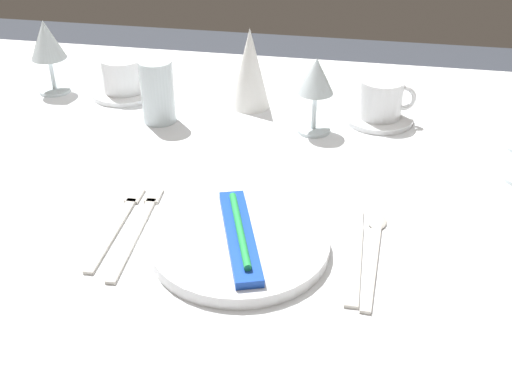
{
  "coord_description": "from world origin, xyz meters",
  "views": [
    {
      "loc": [
        0.18,
        -0.89,
        1.26
      ],
      "look_at": [
        0.03,
        -0.1,
        0.76
      ],
      "focal_mm": 44.06,
      "sensor_mm": 36.0,
      "label": 1
    }
  ],
  "objects": [
    {
      "name": "fork_outer",
      "position": [
        -0.12,
        -0.2,
        0.74
      ],
      "size": [
        0.03,
        0.23,
        0.0
      ],
      "color": "beige",
      "rests_on": "dining_table"
    },
    {
      "name": "drink_tumbler",
      "position": [
        -0.2,
        0.16,
        0.79
      ],
      "size": [
        0.06,
        0.06,
        0.12
      ],
      "color": "silver",
      "rests_on": "dining_table"
    },
    {
      "name": "dinner_plate",
      "position": [
        0.03,
        -0.22,
        0.75
      ],
      "size": [
        0.25,
        0.25,
        0.02
      ],
      "primitive_type": "cylinder",
      "color": "white",
      "rests_on": "dining_table"
    },
    {
      "name": "wine_glass_left",
      "position": [
        0.09,
        0.17,
        0.84
      ],
      "size": [
        0.07,
        0.07,
        0.14
      ],
      "color": "silver",
      "rests_on": "dining_table"
    },
    {
      "name": "saucer_left",
      "position": [
        -0.31,
        0.26,
        0.74
      ],
      "size": [
        0.14,
        0.14,
        0.01
      ],
      "primitive_type": "cylinder",
      "color": "white",
      "rests_on": "dining_table"
    },
    {
      "name": "toothbrush_package",
      "position": [
        0.03,
        -0.22,
        0.77
      ],
      "size": [
        0.1,
        0.21,
        0.02
      ],
      "color": "blue",
      "rests_on": "dinner_plate"
    },
    {
      "name": "coffee_cup_left",
      "position": [
        -0.31,
        0.26,
        0.78
      ],
      "size": [
        0.11,
        0.08,
        0.07
      ],
      "color": "white",
      "rests_on": "saucer_left"
    },
    {
      "name": "spoon_soup",
      "position": [
        0.22,
        -0.18,
        0.74
      ],
      "size": [
        0.03,
        0.22,
        0.01
      ],
      "color": "beige",
      "rests_on": "dining_table"
    },
    {
      "name": "fork_inner",
      "position": [
        -0.15,
        -0.19,
        0.74
      ],
      "size": [
        0.02,
        0.21,
        0.0
      ],
      "color": "beige",
      "rests_on": "dining_table"
    },
    {
      "name": "napkin_folded",
      "position": [
        -0.04,
        0.25,
        0.82
      ],
      "size": [
        0.08,
        0.08,
        0.16
      ],
      "primitive_type": "cone",
      "color": "white",
      "rests_on": "dining_table"
    },
    {
      "name": "dinner_knife",
      "position": [
        0.19,
        -0.21,
        0.74
      ],
      "size": [
        0.02,
        0.21,
        0.0
      ],
      "color": "beige",
      "rests_on": "dining_table"
    },
    {
      "name": "wine_glass_centre",
      "position": [
        -0.47,
        0.25,
        0.85
      ],
      "size": [
        0.07,
        0.07,
        0.15
      ],
      "color": "silver",
      "rests_on": "dining_table"
    },
    {
      "name": "coffee_cup_right",
      "position": [
        0.21,
        0.23,
        0.79
      ],
      "size": [
        0.11,
        0.08,
        0.07
      ],
      "color": "white",
      "rests_on": "saucer_right"
    },
    {
      "name": "dining_table",
      "position": [
        0.0,
        0.0,
        0.66
      ],
      "size": [
        1.8,
        1.11,
        0.74
      ],
      "color": "white",
      "rests_on": "ground"
    },
    {
      "name": "saucer_right",
      "position": [
        0.21,
        0.23,
        0.74
      ],
      "size": [
        0.13,
        0.13,
        0.01
      ],
      "primitive_type": "cylinder",
      "color": "white",
      "rests_on": "dining_table"
    }
  ]
}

